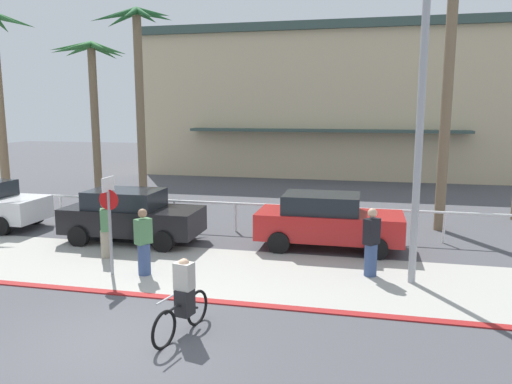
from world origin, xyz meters
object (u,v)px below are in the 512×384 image
palm_tree_2 (137,56)px  streetlight_curb (422,108)px  palm_tree_1 (92,77)px  car_red_2 (327,221)px  stop_sign_bike_lane (109,212)px  pedestrian_0 (106,232)px  car_black_1 (131,215)px  pedestrian_2 (144,245)px  cyclist_black_0 (183,299)px  pedestrian_1 (371,245)px  palm_tree_3 (451,23)px

palm_tree_2 → streetlight_curb: bearing=-36.3°
palm_tree_1 → car_red_2: bearing=-27.6°
stop_sign_bike_lane → palm_tree_1: palm_tree_1 is taller
pedestrian_0 → palm_tree_2: bearing=108.2°
palm_tree_1 → car_black_1: size_ratio=1.65×
pedestrian_0 → pedestrian_2: bearing=-33.7°
palm_tree_2 → car_black_1: (2.36, -5.73, -5.62)m
car_red_2 → stop_sign_bike_lane: bearing=-144.4°
car_red_2 → pedestrian_0: 6.57m
cyclist_black_0 → pedestrian_1: pedestrian_1 is taller
streetlight_curb → pedestrian_2: (-6.69, -0.68, -3.46)m
car_black_1 → pedestrian_2: bearing=-58.1°
palm_tree_2 → cyclist_black_0: bearing=-61.1°
streetlight_curb → pedestrian_0: (-8.41, 0.46, -3.49)m
palm_tree_2 → car_black_1: bearing=-67.6°
palm_tree_2 → pedestrian_0: 9.76m
palm_tree_1 → pedestrian_0: bearing=-58.3°
car_black_1 → pedestrian_1: bearing=-13.1°
palm_tree_2 → cyclist_black_0: 14.45m
pedestrian_0 → car_black_1: bearing=93.5°
pedestrian_0 → pedestrian_2: pedestrian_2 is taller
pedestrian_1 → pedestrian_2: bearing=-168.2°
palm_tree_1 → palm_tree_3: palm_tree_3 is taller
streetlight_curb → palm_tree_2: size_ratio=0.89×
palm_tree_3 → pedestrian_0: size_ratio=5.70×
stop_sign_bike_lane → car_red_2: 6.47m
cyclist_black_0 → pedestrian_2: pedestrian_2 is taller
car_black_1 → cyclist_black_0: bearing=-55.5°
palm_tree_3 → pedestrian_1: (-2.37, -5.60, -6.25)m
palm_tree_1 → car_red_2: size_ratio=1.65×
streetlight_curb → palm_tree_2: 13.67m
car_red_2 → cyclist_black_0: car_red_2 is taller
palm_tree_1 → cyclist_black_0: 16.10m
streetlight_curb → car_red_2: 5.02m
palm_tree_3 → stop_sign_bike_lane: bearing=-141.9°
palm_tree_1 → pedestrian_1: palm_tree_1 is taller
palm_tree_3 → cyclist_black_0: (-5.86, -9.70, -6.38)m
palm_tree_2 → palm_tree_3: (12.25, -1.89, 0.59)m
car_red_2 → pedestrian_2: bearing=-140.9°
palm_tree_3 → car_black_1: bearing=-158.7°
pedestrian_0 → stop_sign_bike_lane: bearing=-55.9°
cyclist_black_0 → palm_tree_3: bearing=58.9°
palm_tree_3 → pedestrian_2: palm_tree_3 is taller
streetlight_curb → car_red_2: (-2.29, 2.88, -3.41)m
stop_sign_bike_lane → car_black_1: 3.37m
stop_sign_bike_lane → car_black_1: bearing=107.9°
car_red_2 → cyclist_black_0: bearing=-108.7°
car_black_1 → pedestrian_1: pedestrian_1 is taller
stop_sign_bike_lane → palm_tree_3: bearing=38.1°
streetlight_curb → pedestrian_0: bearing=176.8°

